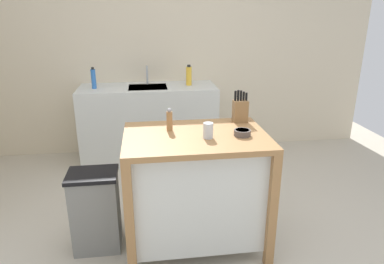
% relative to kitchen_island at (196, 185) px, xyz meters
% --- Properties ---
extents(ground_plane, '(6.23, 6.23, 0.00)m').
position_rel_kitchen_island_xyz_m(ground_plane, '(-0.07, -0.16, -0.51)').
color(ground_plane, '#BCB29E').
rests_on(ground_plane, ground).
extents(wall_back, '(5.23, 0.10, 2.60)m').
position_rel_kitchen_island_xyz_m(wall_back, '(-0.07, 2.08, 0.79)').
color(wall_back, beige).
rests_on(wall_back, ground).
extents(kitchen_island, '(1.02, 0.72, 0.90)m').
position_rel_kitchen_island_xyz_m(kitchen_island, '(0.00, 0.00, 0.00)').
color(kitchen_island, '#9E7042').
rests_on(kitchen_island, ground).
extents(knife_block, '(0.11, 0.09, 0.25)m').
position_rel_kitchen_island_xyz_m(knife_block, '(0.39, 0.26, 0.49)').
color(knife_block, olive).
rests_on(knife_block, kitchen_island).
extents(bowl_ceramic_wide, '(0.12, 0.12, 0.04)m').
position_rel_kitchen_island_xyz_m(bowl_ceramic_wide, '(0.32, -0.06, 0.42)').
color(bowl_ceramic_wide, '#564C47').
rests_on(bowl_ceramic_wide, kitchen_island).
extents(drinking_cup, '(0.07, 0.07, 0.11)m').
position_rel_kitchen_island_xyz_m(drinking_cup, '(0.07, -0.08, 0.45)').
color(drinking_cup, silver).
rests_on(drinking_cup, kitchen_island).
extents(pepper_grinder, '(0.04, 0.04, 0.17)m').
position_rel_kitchen_island_xyz_m(pepper_grinder, '(-0.18, 0.12, 0.48)').
color(pepper_grinder, '#9E7042').
rests_on(pepper_grinder, kitchen_island).
extents(trash_bin, '(0.36, 0.28, 0.63)m').
position_rel_kitchen_island_xyz_m(trash_bin, '(-0.75, 0.05, -0.19)').
color(trash_bin, slate).
rests_on(trash_bin, ground).
extents(sink_counter, '(1.59, 0.60, 0.90)m').
position_rel_kitchen_island_xyz_m(sink_counter, '(-0.31, 1.73, -0.05)').
color(sink_counter, silver).
rests_on(sink_counter, ground).
extents(sink_faucet, '(0.02, 0.02, 0.22)m').
position_rel_kitchen_island_xyz_m(sink_faucet, '(-0.31, 1.87, 0.50)').
color(sink_faucet, '#B7BCC1').
rests_on(sink_faucet, sink_counter).
extents(bottle_spray_cleaner, '(0.05, 0.05, 0.24)m').
position_rel_kitchen_island_xyz_m(bottle_spray_cleaner, '(-0.91, 1.71, 0.51)').
color(bottle_spray_cleaner, blue).
rests_on(bottle_spray_cleaner, sink_counter).
extents(bottle_dish_soap, '(0.07, 0.07, 0.24)m').
position_rel_kitchen_island_xyz_m(bottle_dish_soap, '(0.17, 1.75, 0.51)').
color(bottle_dish_soap, yellow).
rests_on(bottle_dish_soap, sink_counter).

